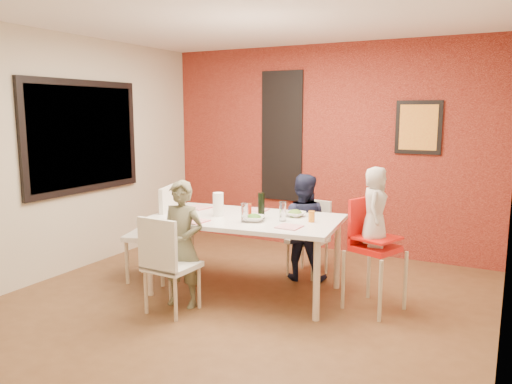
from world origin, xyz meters
The scene contains 35 objects.
ground centered at (0.00, 0.00, 0.00)m, with size 4.50×4.50×0.00m, color brown.
ceiling centered at (0.00, 0.00, 2.70)m, with size 4.50×4.50×0.02m, color white.
wall_back centered at (0.00, 2.25, 1.35)m, with size 4.50×0.02×2.70m, color beige.
wall_front centered at (0.00, -2.25, 1.35)m, with size 4.50×0.02×2.70m, color beige.
wall_left centered at (-2.25, 0.00, 1.35)m, with size 0.02×4.50×2.70m, color beige.
wall_right centered at (2.25, 0.00, 1.35)m, with size 0.02×4.50×2.70m, color beige.
brick_accent_wall centered at (0.00, 2.23, 1.35)m, with size 4.50×0.02×2.70m, color maroon.
picture_window_frame centered at (-2.22, 0.20, 1.55)m, with size 0.05×1.70×1.30m, color black.
picture_window_pane centered at (-2.21, 0.20, 1.55)m, with size 0.02×1.55×1.15m, color black.
glassblock_strip centered at (-0.60, 2.21, 1.50)m, with size 0.55×0.03×1.70m, color silver.
glassblock_surround centered at (-0.60, 2.21, 1.50)m, with size 0.60×0.03×1.76m, color black.
art_print_frame centered at (1.20, 2.21, 1.65)m, with size 0.54×0.03×0.64m, color black.
art_print_canvas centered at (1.20, 2.19, 1.65)m, with size 0.44×0.01×0.54m, color #F4AC36.
dining_table centered at (-0.12, 0.29, 0.72)m, with size 1.99×1.26×0.79m.
chair_near centered at (-0.48, -0.55, 0.51)m, with size 0.44×0.44×0.91m.
chair_far centered at (0.25, 1.17, 0.47)m, with size 0.44×0.44×0.84m.
chair_left centered at (-1.13, 0.18, 0.59)m, with size 0.61×0.61×1.05m.
high_chair centered at (1.13, 0.46, 0.63)m, with size 0.56×0.56×1.04m.
child_near centered at (-0.47, -0.31, 0.60)m, with size 0.44×0.29×1.21m, color brown.
child_far centered at (0.24, 0.94, 0.59)m, with size 0.57×0.44×1.18m, color black.
toddler centered at (1.15, 0.44, 0.98)m, with size 0.36×0.23×0.73m, color beige.
plate_near_left centered at (-0.45, -0.12, 0.79)m, with size 0.23×0.23×0.01m, color white.
plate_far_mid centered at (-0.17, 0.65, 0.79)m, with size 0.22×0.22×0.01m, color silver.
plate_near_right centered at (0.46, 0.08, 0.79)m, with size 0.21×0.21×0.01m, color white.
plate_far_left centered at (-0.81, 0.47, 0.79)m, with size 0.23×0.23×0.01m, color silver.
salad_bowl_a centered at (0.05, 0.17, 0.81)m, with size 0.21×0.21×0.05m, color white.
salad_bowl_b centered at (0.32, 0.55, 0.81)m, with size 0.20×0.20×0.05m, color silver.
wine_bottle centered at (0.06, 0.31, 0.92)m, with size 0.07×0.07×0.26m, color black.
wine_glass_a centered at (-0.02, 0.09, 0.88)m, with size 0.06×0.06×0.18m, color silver.
wine_glass_b centered at (0.29, 0.30, 0.88)m, with size 0.07×0.07×0.19m, color white.
paper_towel_roll centered at (-0.39, 0.21, 0.91)m, with size 0.11×0.11×0.24m, color white.
condiment_red centered at (-0.04, 0.24, 0.86)m, with size 0.04×0.04×0.14m, color red.
condiment_green centered at (0.04, 0.35, 0.86)m, with size 0.04×0.04×0.14m, color #307326.
condiment_brown centered at (-0.10, 0.35, 0.85)m, with size 0.03×0.03×0.13m, color brown.
sippy_cup centered at (0.56, 0.39, 0.84)m, with size 0.06×0.06×0.11m, color orange.
Camera 1 is at (2.26, -4.02, 1.85)m, focal length 35.00 mm.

